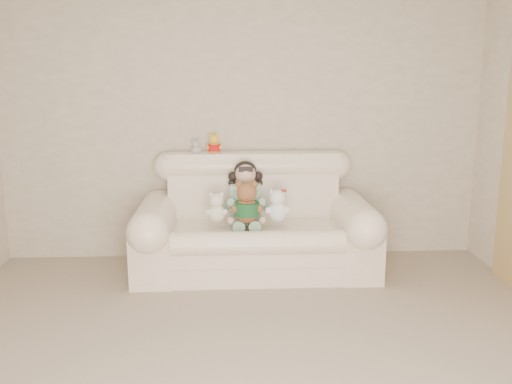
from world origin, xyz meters
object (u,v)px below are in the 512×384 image
Objects in this scene: seated_child at (246,193)px; brown_teddy at (247,198)px; white_cat at (277,202)px; sofa at (255,216)px; cream_teddy at (217,205)px.

seated_child reaches higher than brown_teddy.
brown_teddy is at bearing -150.07° from white_cat.
sofa is 3.64× the size of seated_child.
sofa reaches higher than cream_teddy.
white_cat is (0.26, -0.21, -0.04)m from seated_child.
brown_teddy is 0.26m from cream_teddy.
seated_child is 0.24m from brown_teddy.
seated_child is 1.71× the size of white_cat.
cream_teddy is (-0.26, 0.04, -0.06)m from brown_teddy.
seated_child is at bearing 57.97° from cream_teddy.
seated_child is at bearing 135.90° from sofa.
brown_teddy reaches higher than cream_teddy.
seated_child is at bearing 88.31° from brown_teddy.
sofa is at bearing -40.20° from seated_child.
sofa is 0.22m from seated_child.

